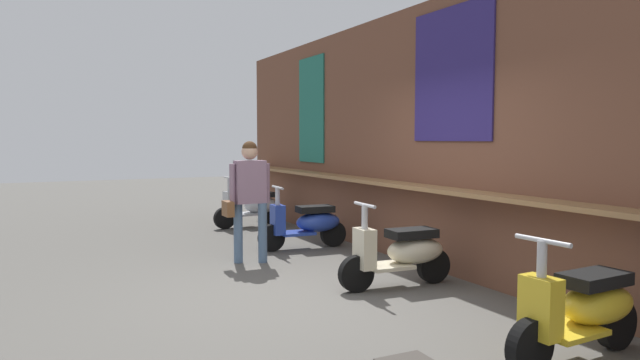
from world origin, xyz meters
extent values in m
plane|color=#56544F|center=(0.00, 0.00, 0.00)|extent=(38.04, 38.04, 0.00)
cube|color=brown|center=(0.00, 2.02, 1.70)|extent=(13.59, 0.25, 3.41)
cube|color=olive|center=(0.00, 1.72, 1.06)|extent=(12.23, 0.36, 0.05)
cube|color=#236B5B|center=(-3.95, 1.89, 2.19)|extent=(0.99, 0.02, 1.89)
cube|color=navy|center=(-0.13, 1.89, 2.44)|extent=(1.40, 0.02, 1.59)
ellipsoid|color=#B2B5BA|center=(-4.85, 1.25, 0.40)|extent=(0.43, 0.73, 0.30)
cube|color=black|center=(-4.85, 1.20, 0.60)|extent=(0.34, 0.57, 0.10)
cube|color=#B2B5BA|center=(-4.82, 0.90, 0.25)|extent=(0.42, 0.53, 0.04)
cube|color=#B2B5BA|center=(-4.80, 0.60, 0.47)|extent=(0.29, 0.18, 0.44)
cylinder|color=#B7B7BC|center=(-4.80, 0.60, 0.60)|extent=(0.07, 0.07, 0.70)
cylinder|color=#B7B7BC|center=(-4.80, 0.60, 0.95)|extent=(0.46, 0.07, 0.04)
cylinder|color=black|center=(-4.79, 0.50, 0.20)|extent=(0.13, 0.41, 0.40)
cylinder|color=black|center=(-4.87, 1.50, 0.20)|extent=(0.13, 0.41, 0.40)
ellipsoid|color=#233D9E|center=(-2.41, 1.25, 0.40)|extent=(0.43, 0.73, 0.30)
cube|color=black|center=(-2.41, 1.20, 0.60)|extent=(0.34, 0.57, 0.10)
cube|color=#233D9E|center=(-2.43, 0.90, 0.25)|extent=(0.42, 0.53, 0.04)
cube|color=#233D9E|center=(-2.46, 0.60, 0.47)|extent=(0.29, 0.18, 0.44)
cylinder|color=#B7B7BC|center=(-2.46, 0.60, 0.60)|extent=(0.07, 0.07, 0.70)
cylinder|color=#B7B7BC|center=(-2.46, 0.60, 0.95)|extent=(0.46, 0.07, 0.04)
cylinder|color=black|center=(-2.46, 0.50, 0.20)|extent=(0.13, 0.41, 0.40)
cylinder|color=black|center=(-2.39, 1.50, 0.20)|extent=(0.13, 0.41, 0.40)
ellipsoid|color=beige|center=(0.06, 1.25, 0.40)|extent=(0.42, 0.72, 0.30)
cube|color=black|center=(0.06, 1.20, 0.60)|extent=(0.33, 0.57, 0.10)
cube|color=beige|center=(0.04, 0.90, 0.25)|extent=(0.41, 0.52, 0.04)
cube|color=beige|center=(0.02, 0.60, 0.47)|extent=(0.29, 0.18, 0.44)
cylinder|color=#B7B7BC|center=(0.02, 0.60, 0.60)|extent=(0.07, 0.07, 0.70)
cylinder|color=#B7B7BC|center=(0.02, 0.60, 0.95)|extent=(0.46, 0.07, 0.04)
cylinder|color=black|center=(0.01, 0.50, 0.20)|extent=(0.13, 0.41, 0.40)
cylinder|color=black|center=(0.08, 1.50, 0.20)|extent=(0.13, 0.41, 0.40)
ellipsoid|color=gold|center=(2.38, 1.25, 0.40)|extent=(0.41, 0.72, 0.30)
cube|color=black|center=(2.39, 1.20, 0.60)|extent=(0.33, 0.56, 0.10)
cube|color=gold|center=(2.40, 0.90, 0.25)|extent=(0.40, 0.52, 0.04)
cube|color=gold|center=(2.41, 0.60, 0.47)|extent=(0.29, 0.17, 0.44)
cylinder|color=#B7B7BC|center=(2.41, 0.60, 0.60)|extent=(0.07, 0.07, 0.70)
cylinder|color=#B7B7BC|center=(2.41, 0.60, 0.95)|extent=(0.46, 0.06, 0.04)
cylinder|color=black|center=(2.42, 0.50, 0.20)|extent=(0.12, 0.40, 0.40)
cylinder|color=black|center=(2.37, 1.50, 0.20)|extent=(0.12, 0.40, 0.40)
cylinder|color=slate|center=(-1.83, 0.12, 0.40)|extent=(0.12, 0.12, 0.81)
cylinder|color=slate|center=(-1.96, -0.18, 0.40)|extent=(0.12, 0.12, 0.81)
cube|color=gray|center=(-1.89, -0.03, 1.09)|extent=(0.21, 0.41, 0.57)
sphere|color=tan|center=(-1.89, -0.03, 1.50)|extent=(0.22, 0.22, 0.22)
sphere|color=#472D19|center=(-1.89, -0.03, 1.54)|extent=(0.20, 0.20, 0.20)
cylinder|color=gray|center=(-1.89, 0.21, 1.07)|extent=(0.08, 0.08, 0.54)
cylinder|color=gray|center=(-1.90, -0.27, 1.07)|extent=(0.08, 0.08, 0.54)
cube|color=brown|center=(-1.88, -0.34, 0.75)|extent=(0.26, 0.10, 0.20)
camera|label=1|loc=(5.19, -2.56, 1.66)|focal=31.45mm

